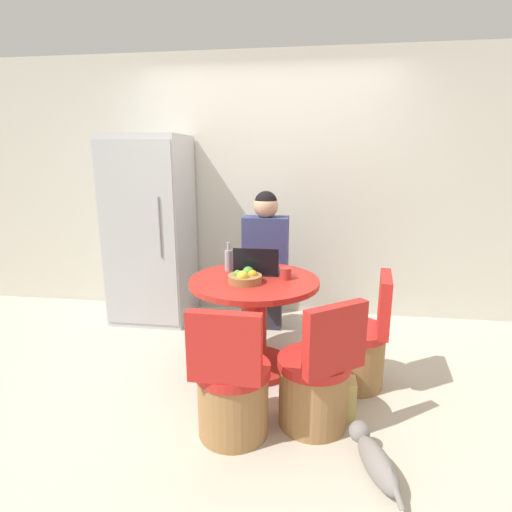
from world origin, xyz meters
The scene contains 14 objects.
ground_plane centered at (0.00, 0.00, 0.00)m, with size 12.00×12.00×0.00m, color beige.
wall_back centered at (0.00, 1.40, 1.30)m, with size 7.00×0.06×2.60m.
refrigerator centered at (-1.14, 1.02, 0.91)m, with size 0.75×0.67×1.81m.
dining_table centered at (0.02, 0.12, 0.46)m, with size 0.96×0.96×0.73m.
chair_right_side centered at (0.79, 0.01, 0.27)m, with size 0.46×0.45×0.83m.
chair_near_right_corner centered at (0.49, -0.50, 0.27)m, with size 0.51×0.51×0.83m.
chair_near_camera centered at (0.01, -0.66, 0.27)m, with size 0.44×0.44×0.83m.
person_seated centered at (0.03, 0.82, 0.73)m, with size 0.40×0.37×1.32m.
laptop centered at (0.03, 0.26, 0.77)m, with size 0.34×0.23×0.21m.
fruit_bowl centered at (-0.03, 0.02, 0.77)m, with size 0.24×0.24×0.10m.
coffee_cup centered at (0.25, 0.15, 0.77)m, with size 0.08×0.08×0.09m.
bottle centered at (-0.21, 0.31, 0.82)m, with size 0.06×0.06×0.23m.
cat centered at (0.79, -0.86, 0.09)m, with size 0.25×0.51×0.17m.
handbag centered at (0.59, -0.40, 0.13)m, with size 0.30×0.14×0.26m.
Camera 1 is at (0.43, -2.68, 1.60)m, focal length 28.00 mm.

